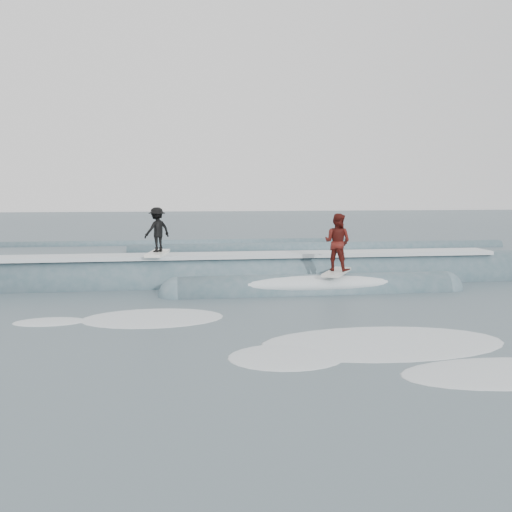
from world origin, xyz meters
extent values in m
plane|color=#3E4E5B|center=(0.00, 0.00, 0.00)|extent=(160.00, 160.00, 0.00)
cylinder|color=#3D5C66|center=(0.00, 6.49, 0.00)|extent=(20.10, 1.91, 1.91)
sphere|color=#3D5C66|center=(10.05, 6.49, 0.00)|extent=(1.91, 1.91, 1.91)
cylinder|color=#3D5C66|center=(1.80, 4.29, 0.00)|extent=(9.00, 1.23, 1.23)
sphere|color=#3D5C66|center=(-2.70, 4.29, 0.00)|extent=(1.23, 1.23, 1.23)
sphere|color=#3D5C66|center=(6.30, 4.29, 0.00)|extent=(1.23, 1.23, 1.23)
cube|color=silver|center=(0.00, 6.49, 1.02)|extent=(18.00, 1.30, 0.14)
ellipsoid|color=silver|center=(1.80, 4.29, 0.30)|extent=(7.60, 1.30, 0.60)
cube|color=white|center=(-3.35, 6.49, 1.14)|extent=(0.86, 2.06, 0.10)
imported|color=black|center=(-3.35, 6.49, 1.97)|extent=(1.15, 1.08, 1.56)
cube|color=silver|center=(2.52, 4.29, 0.66)|extent=(1.45, 2.01, 0.10)
imported|color=#51130F|center=(2.52, 4.29, 1.65)|extent=(1.16, 1.13, 1.88)
ellipsoid|color=silver|center=(-5.96, 1.13, 0.00)|extent=(1.82, 1.24, 0.10)
ellipsoid|color=silver|center=(1.73, -2.02, 0.00)|extent=(4.31, 2.94, 0.10)
ellipsoid|color=silver|center=(3.17, -4.34, 0.00)|extent=(3.29, 2.25, 0.10)
ellipsoid|color=silver|center=(-0.59, -2.76, 0.00)|extent=(2.91, 1.98, 0.10)
ellipsoid|color=silver|center=(-3.37, 1.21, 0.00)|extent=(3.14, 2.14, 0.10)
cylinder|color=#3D5C66|center=(-10.09, 14.00, 0.00)|extent=(22.00, 0.70, 0.70)
cylinder|color=#3D5C66|center=(5.69, 18.00, 0.00)|extent=(22.00, 0.80, 0.80)
cylinder|color=#3D5C66|center=(-2.74, 22.00, 0.00)|extent=(22.00, 0.60, 0.60)
camera|label=1|loc=(-2.82, -13.71, 3.32)|focal=40.00mm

